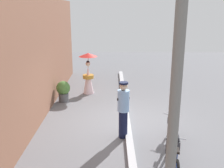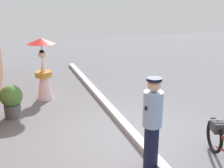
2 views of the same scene
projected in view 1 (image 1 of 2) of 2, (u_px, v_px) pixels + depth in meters
ground_plane at (127, 121)px, 8.93m from camera, size 30.00×30.00×0.00m
building_wall at (32, 62)px, 8.37m from camera, size 14.00×0.40×4.13m
sidewalk_curb at (127, 120)px, 8.91m from camera, size 14.00×0.20×0.12m
bicycle_near_officer at (170, 130)px, 7.37m from camera, size 1.70×0.64×0.78m
bicycle_far_side at (175, 158)px, 5.95m from camera, size 1.74×0.48×0.81m
person_officer at (123, 109)px, 7.58m from camera, size 0.34×0.37×1.71m
person_with_parasol at (88, 73)px, 11.70m from camera, size 0.82×0.82×1.84m
potted_plant_by_door at (64, 90)px, 10.76m from camera, size 0.58×0.57×0.87m
utility_pole at (175, 95)px, 4.10m from camera, size 0.18×0.18×4.80m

